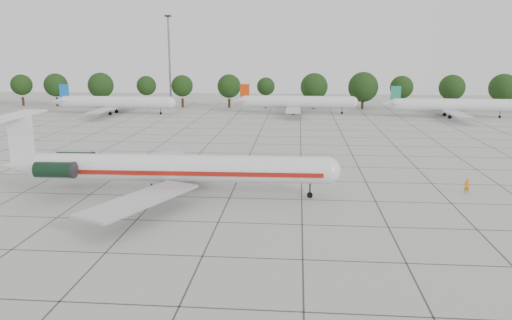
# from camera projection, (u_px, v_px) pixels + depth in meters

# --- Properties ---
(ground) EXTENTS (260.00, 260.00, 0.00)m
(ground) POSITION_uv_depth(u_px,v_px,m) (230.00, 198.00, 55.43)
(ground) COLOR #AEAEA6
(ground) RESTS_ON ground
(apron_joints) EXTENTS (170.00, 170.00, 0.02)m
(apron_joints) POSITION_uv_depth(u_px,v_px,m) (244.00, 167.00, 70.01)
(apron_joints) COLOR #383838
(apron_joints) RESTS_ON ground
(main_airliner) EXTENTS (38.60, 30.33, 9.04)m
(main_airliner) POSITION_uv_depth(u_px,v_px,m) (162.00, 168.00, 55.81)
(main_airliner) COLOR silver
(main_airliner) RESTS_ON ground
(ground_crew) EXTENTS (0.66, 0.44, 1.77)m
(ground_crew) POSITION_uv_depth(u_px,v_px,m) (467.00, 186.00, 56.90)
(ground_crew) COLOR orange
(ground_crew) RESTS_ON ground
(bg_airliner_b) EXTENTS (28.24, 27.20, 7.40)m
(bg_airliner_b) POSITION_uv_depth(u_px,v_px,m) (116.00, 103.00, 125.22)
(bg_airliner_b) COLOR silver
(bg_airliner_b) RESTS_ON ground
(bg_airliner_c) EXTENTS (28.24, 27.20, 7.40)m
(bg_airliner_c) POSITION_uv_depth(u_px,v_px,m) (297.00, 102.00, 126.03)
(bg_airliner_c) COLOR silver
(bg_airliner_c) RESTS_ON ground
(bg_airliner_d) EXTENTS (28.24, 27.20, 7.40)m
(bg_airliner_d) POSITION_uv_depth(u_px,v_px,m) (451.00, 105.00, 119.11)
(bg_airliner_d) COLOR silver
(bg_airliner_d) RESTS_ON ground
(tree_line) EXTENTS (249.86, 8.44, 10.22)m
(tree_line) POSITION_uv_depth(u_px,v_px,m) (229.00, 86.00, 137.71)
(tree_line) COLOR #332114
(tree_line) RESTS_ON ground
(floodlight_mast) EXTENTS (1.60, 1.60, 25.45)m
(floodlight_mast) POSITION_uv_depth(u_px,v_px,m) (169.00, 55.00, 144.19)
(floodlight_mast) COLOR slate
(floodlight_mast) RESTS_ON ground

